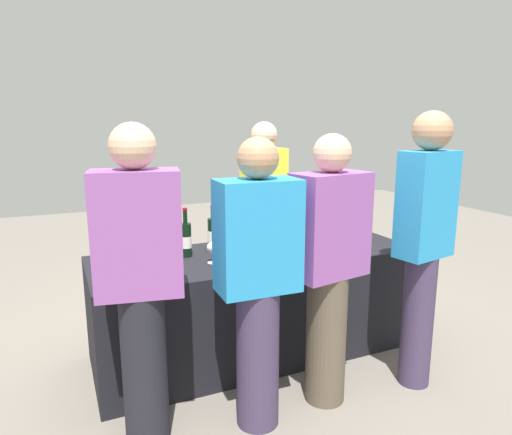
{
  "coord_description": "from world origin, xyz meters",
  "views": [
    {
      "loc": [
        -1.24,
        -2.78,
        1.62
      ],
      "look_at": [
        0.0,
        0.0,
        0.98
      ],
      "focal_mm": 32.02,
      "sensor_mm": 36.0,
      "label": 1
    }
  ],
  "objects_px": {
    "wine_bottle_0": "(134,243)",
    "server_pouring": "(264,210)",
    "wine_bottle_2": "(213,234)",
    "ice_bucket": "(352,230)",
    "wine_glass_1": "(265,245)",
    "wine_bottle_1": "(186,239)",
    "guest_1": "(258,279)",
    "wine_glass_3": "(330,238)",
    "wine_glass_0": "(212,248)",
    "wine_glass_2": "(316,236)",
    "guest_0": "(140,279)",
    "guest_2": "(328,265)",
    "wine_bottle_4": "(340,220)",
    "guest_3": "(424,239)",
    "wine_bottle_3": "(226,234)"
  },
  "relations": [
    {
      "from": "wine_bottle_0",
      "to": "server_pouring",
      "type": "bearing_deg",
      "value": 20.51
    },
    {
      "from": "wine_bottle_2",
      "to": "ice_bucket",
      "type": "bearing_deg",
      "value": -10.27
    },
    {
      "from": "wine_glass_1",
      "to": "wine_bottle_1",
      "type": "bearing_deg",
      "value": 146.78
    },
    {
      "from": "wine_bottle_0",
      "to": "wine_bottle_1",
      "type": "relative_size",
      "value": 0.87
    },
    {
      "from": "server_pouring",
      "to": "guest_1",
      "type": "xyz_separation_m",
      "value": [
        -0.67,
        -1.37,
        -0.06
      ]
    },
    {
      "from": "wine_glass_3",
      "to": "ice_bucket",
      "type": "distance_m",
      "value": 0.33
    },
    {
      "from": "wine_bottle_2",
      "to": "wine_glass_0",
      "type": "bearing_deg",
      "value": -109.59
    },
    {
      "from": "wine_glass_2",
      "to": "guest_0",
      "type": "height_order",
      "value": "guest_0"
    },
    {
      "from": "wine_bottle_0",
      "to": "server_pouring",
      "type": "distance_m",
      "value": 1.22
    },
    {
      "from": "guest_2",
      "to": "wine_bottle_2",
      "type": "bearing_deg",
      "value": 103.6
    },
    {
      "from": "wine_bottle_4",
      "to": "server_pouring",
      "type": "distance_m",
      "value": 0.64
    },
    {
      "from": "wine_bottle_2",
      "to": "ice_bucket",
      "type": "distance_m",
      "value": 1.06
    },
    {
      "from": "wine_bottle_4",
      "to": "ice_bucket",
      "type": "relative_size",
      "value": 1.84
    },
    {
      "from": "wine_bottle_1",
      "to": "ice_bucket",
      "type": "height_order",
      "value": "wine_bottle_1"
    },
    {
      "from": "wine_bottle_0",
      "to": "wine_bottle_1",
      "type": "bearing_deg",
      "value": -15.21
    },
    {
      "from": "wine_bottle_0",
      "to": "guest_3",
      "type": "xyz_separation_m",
      "value": [
        1.54,
        -0.99,
        0.1
      ]
    },
    {
      "from": "wine_glass_2",
      "to": "guest_3",
      "type": "height_order",
      "value": "guest_3"
    },
    {
      "from": "wine_glass_3",
      "to": "guest_3",
      "type": "xyz_separation_m",
      "value": [
        0.24,
        -0.63,
        0.12
      ]
    },
    {
      "from": "wine_glass_0",
      "to": "wine_bottle_1",
      "type": "bearing_deg",
      "value": 119.21
    },
    {
      "from": "wine_bottle_1",
      "to": "wine_glass_2",
      "type": "bearing_deg",
      "value": -15.59
    },
    {
      "from": "guest_2",
      "to": "wine_bottle_1",
      "type": "bearing_deg",
      "value": 116.67
    },
    {
      "from": "wine_bottle_2",
      "to": "wine_glass_0",
      "type": "xyz_separation_m",
      "value": [
        -0.1,
        -0.28,
        -0.02
      ]
    },
    {
      "from": "wine_bottle_1",
      "to": "wine_glass_0",
      "type": "height_order",
      "value": "wine_bottle_1"
    },
    {
      "from": "server_pouring",
      "to": "guest_1",
      "type": "height_order",
      "value": "server_pouring"
    },
    {
      "from": "wine_bottle_4",
      "to": "wine_glass_3",
      "type": "height_order",
      "value": "wine_bottle_4"
    },
    {
      "from": "guest_0",
      "to": "guest_3",
      "type": "height_order",
      "value": "guest_3"
    },
    {
      "from": "wine_glass_1",
      "to": "guest_1",
      "type": "distance_m",
      "value": 0.64
    },
    {
      "from": "wine_bottle_3",
      "to": "server_pouring",
      "type": "xyz_separation_m",
      "value": [
        0.51,
        0.45,
        0.05
      ]
    },
    {
      "from": "wine_bottle_0",
      "to": "guest_2",
      "type": "distance_m",
      "value": 1.29
    },
    {
      "from": "wine_bottle_0",
      "to": "ice_bucket",
      "type": "bearing_deg",
      "value": -7.32
    },
    {
      "from": "wine_glass_2",
      "to": "wine_glass_1",
      "type": "bearing_deg",
      "value": -172.82
    },
    {
      "from": "wine_bottle_0",
      "to": "guest_1",
      "type": "bearing_deg",
      "value": -63.39
    },
    {
      "from": "wine_bottle_2",
      "to": "guest_0",
      "type": "height_order",
      "value": "guest_0"
    },
    {
      "from": "guest_0",
      "to": "guest_1",
      "type": "distance_m",
      "value": 0.59
    },
    {
      "from": "wine_bottle_0",
      "to": "guest_0",
      "type": "xyz_separation_m",
      "value": [
        -0.11,
        -0.83,
        0.04
      ]
    },
    {
      "from": "wine_bottle_3",
      "to": "wine_glass_2",
      "type": "relative_size",
      "value": 2.07
    },
    {
      "from": "guest_3",
      "to": "wine_glass_0",
      "type": "bearing_deg",
      "value": 137.4
    },
    {
      "from": "wine_glass_0",
      "to": "wine_glass_3",
      "type": "height_order",
      "value": "wine_glass_0"
    },
    {
      "from": "wine_glass_0",
      "to": "wine_glass_3",
      "type": "distance_m",
      "value": 0.85
    },
    {
      "from": "wine_glass_2",
      "to": "server_pouring",
      "type": "bearing_deg",
      "value": 93.84
    },
    {
      "from": "wine_bottle_3",
      "to": "guest_2",
      "type": "xyz_separation_m",
      "value": [
        0.29,
        -0.88,
        -0.01
      ]
    },
    {
      "from": "wine_bottle_4",
      "to": "wine_glass_1",
      "type": "relative_size",
      "value": 2.46
    },
    {
      "from": "guest_2",
      "to": "wine_bottle_0",
      "type": "bearing_deg",
      "value": 126.04
    },
    {
      "from": "wine_glass_3",
      "to": "ice_bucket",
      "type": "relative_size",
      "value": 0.7
    },
    {
      "from": "wine_glass_3",
      "to": "ice_bucket",
      "type": "bearing_deg",
      "value": 27.21
    },
    {
      "from": "wine_bottle_1",
      "to": "wine_glass_3",
      "type": "height_order",
      "value": "wine_bottle_1"
    },
    {
      "from": "wine_bottle_2",
      "to": "wine_bottle_4",
      "type": "xyz_separation_m",
      "value": [
        1.07,
        0.01,
        0.01
      ]
    },
    {
      "from": "wine_bottle_0",
      "to": "guest_3",
      "type": "distance_m",
      "value": 1.83
    },
    {
      "from": "wine_bottle_2",
      "to": "wine_bottle_4",
      "type": "relative_size",
      "value": 0.94
    },
    {
      "from": "wine_bottle_0",
      "to": "guest_1",
      "type": "relative_size",
      "value": 0.19
    }
  ]
}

